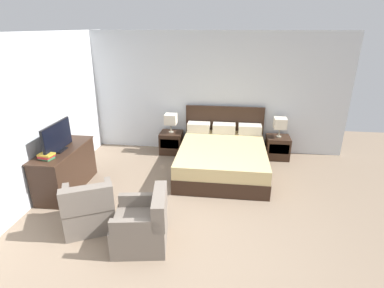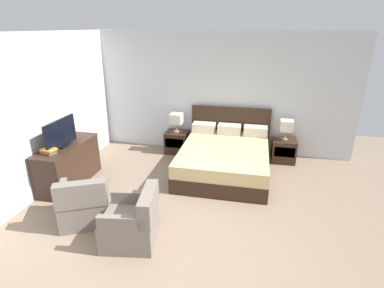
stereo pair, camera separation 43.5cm
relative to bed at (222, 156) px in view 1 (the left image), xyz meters
name	(u,v)px [view 1 (the left image)]	position (x,y,z in m)	size (l,w,h in m)	color
ground_plane	(177,255)	(-0.48, -2.53, -0.29)	(10.69, 10.69, 0.00)	#84705B
wall_back	(204,93)	(-0.48, 1.06, 1.03)	(6.20, 0.06, 2.64)	silver
wall_left	(42,116)	(-3.01, -1.05, 1.03)	(0.06, 5.36, 2.64)	silver
bed	(222,156)	(0.00, 0.00, 0.00)	(1.74, 2.11, 1.07)	#332116
nightstand_left	(171,142)	(-1.18, 0.74, -0.05)	(0.49, 0.46, 0.49)	#332116
nightstand_right	(277,147)	(1.18, 0.74, -0.05)	(0.49, 0.46, 0.49)	#332116
table_lamp_left	(171,119)	(-1.18, 0.74, 0.50)	(0.26, 0.26, 0.42)	gray
table_lamp_right	(280,123)	(1.18, 0.74, 0.50)	(0.26, 0.26, 0.42)	gray
dresser	(65,168)	(-2.71, -1.12, 0.11)	(0.51, 1.36, 0.77)	#332116
tv	(57,138)	(-2.70, -1.20, 0.71)	(0.18, 0.81, 0.48)	black
book_red_cover	(47,158)	(-2.72, -1.54, 0.50)	(0.20, 0.15, 0.03)	#2D7042
book_blue_cover	(46,156)	(-2.72, -1.54, 0.53)	(0.19, 0.18, 0.03)	#B7282D
book_small_top	(46,154)	(-2.72, -1.54, 0.56)	(0.22, 0.17, 0.03)	gold
armchair_by_window	(90,209)	(-1.82, -2.10, 0.00)	(0.91, 0.92, 0.76)	#70665B
armchair_companion	(143,225)	(-0.96, -2.36, 0.00)	(0.79, 0.78, 0.76)	#70665B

